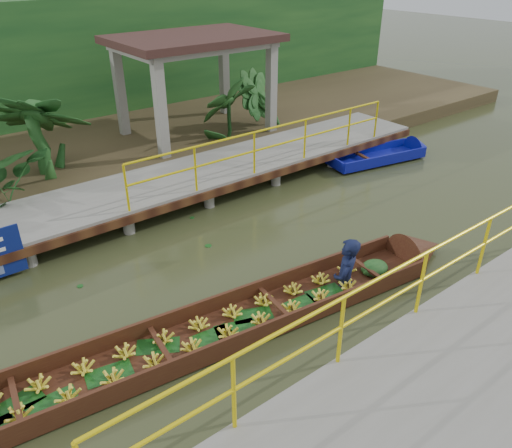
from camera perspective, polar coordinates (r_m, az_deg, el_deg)
ground at (r=9.19m, az=-1.32°, el=-5.68°), size 80.00×80.00×0.00m
land_strip at (r=15.17m, az=-18.70°, el=8.07°), size 30.00×8.00×0.45m
far_dock at (r=11.56m, az=-11.51°, el=4.04°), size 16.00×2.06×1.66m
near_dock at (r=7.60m, az=25.46°, el=-14.80°), size 18.00×2.40×1.73m
pavilion at (r=14.69m, az=-7.09°, el=19.21°), size 4.40×3.00×3.00m
foliage_backdrop at (r=17.03m, az=-22.81°, el=15.80°), size 30.00×0.80×4.00m
vendor_boat at (r=7.86m, az=-1.71°, el=-10.32°), size 9.68×2.08×2.14m
moored_blue_boat at (r=14.95m, az=15.94°, el=7.85°), size 3.39×1.45×0.78m
tropical_plants at (r=12.31m, az=-23.47°, el=8.78°), size 14.64×1.64×2.06m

